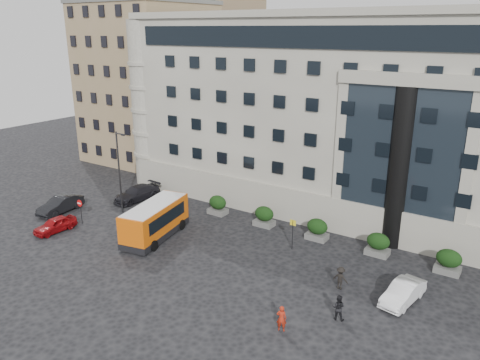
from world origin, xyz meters
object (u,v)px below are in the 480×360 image
object	(u,v)px
pedestrian_b	(338,307)
pedestrian_c	(340,278)
hedge_c	(317,229)
pedestrian_a	(281,318)
parked_car_c	(137,193)
bus_stop_sign	(293,229)
parked_car_d	(169,179)
hedge_d	(378,244)
hedge_a	(218,205)
no_entry_sign	(80,207)
street_lamp	(120,169)
red_truck	(205,160)
parked_car_b	(60,205)
white_taxi	(403,293)
hedge_b	(264,216)
hedge_e	(449,261)
parked_car_a	(55,225)
minibus	(155,219)

from	to	relation	value
pedestrian_b	pedestrian_c	bearing A→B (deg)	-81.72
hedge_c	pedestrian_a	bearing A→B (deg)	-74.43
parked_car_c	bus_stop_sign	bearing A→B (deg)	1.97
parked_car_d	pedestrian_a	xyz separation A→B (m)	(23.87, -16.96, 0.18)
hedge_d	parked_car_d	distance (m)	25.84
hedge_a	no_entry_sign	xyz separation A→B (m)	(-9.00, -8.84, 0.72)
hedge_c	pedestrian_c	xyz separation A→B (m)	(4.68, -6.45, -0.10)
hedge_a	hedge_d	distance (m)	15.60
street_lamp	pedestrian_a	size ratio (longest dim) A/B	4.85
bus_stop_sign	pedestrian_b	distance (m)	9.88
hedge_a	no_entry_sign	distance (m)	12.64
red_truck	pedestrian_c	bearing A→B (deg)	-23.93
parked_car_b	parked_car_d	world-z (taller)	parked_car_b
hedge_a	white_taxi	size ratio (longest dim) A/B	0.44
hedge_a	hedge_c	bearing A→B (deg)	0.00
street_lamp	hedge_d	bearing A→B (deg)	11.53
hedge_b	parked_car_c	xyz separation A→B (m)	(-14.44, -1.61, -0.18)
pedestrian_a	hedge_d	bearing A→B (deg)	-118.12
parked_car_c	hedge_e	bearing A→B (deg)	8.67
street_lamp	no_entry_sign	distance (m)	4.98
parked_car_b	hedge_b	bearing A→B (deg)	18.20
no_entry_sign	pedestrian_b	distance (m)	25.36
no_entry_sign	parked_car_d	distance (m)	13.07
parked_car_a	pedestrian_c	world-z (taller)	pedestrian_c
hedge_b	minibus	world-z (taller)	minibus
parked_car_d	white_taxi	distance (m)	30.66
hedge_e	pedestrian_a	size ratio (longest dim) A/B	1.11
hedge_a	pedestrian_c	world-z (taller)	hedge_a
parked_car_d	pedestrian_b	world-z (taller)	pedestrian_b
hedge_a	bus_stop_sign	distance (m)	9.94
red_truck	parked_car_c	world-z (taller)	red_truck
hedge_c	minibus	xyz separation A→B (m)	(-11.66, -7.26, 0.73)
hedge_e	parked_car_a	xyz separation A→B (m)	(-30.29, -11.26, -0.28)
hedge_e	no_entry_sign	bearing A→B (deg)	-163.48
parked_car_b	no_entry_sign	bearing A→B (deg)	-16.11
hedge_e	parked_car_c	world-z (taller)	hedge_e
street_lamp	bus_stop_sign	bearing A→B (deg)	6.54
parked_car_b	white_taxi	distance (m)	32.20
hedge_b	parked_car_a	size ratio (longest dim) A/B	0.49
hedge_d	parked_car_c	bearing A→B (deg)	-176.29
hedge_d	white_taxi	size ratio (longest dim) A/B	0.44
hedge_e	parked_car_c	xyz separation A→B (m)	(-30.04, -1.61, -0.18)
minibus	hedge_c	bearing A→B (deg)	20.80
parked_car_b	parked_car_c	xyz separation A→B (m)	(3.76, 6.50, -0.03)
hedge_b	parked_car_d	bearing A→B (deg)	164.59
parked_car_d	parked_car_b	bearing A→B (deg)	-101.89
hedge_b	parked_car_c	size ratio (longest dim) A/B	0.36
white_taxi	no_entry_sign	bearing A→B (deg)	-163.72
hedge_d	pedestrian_a	size ratio (longest dim) A/B	1.11
no_entry_sign	parked_car_b	world-z (taller)	no_entry_sign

